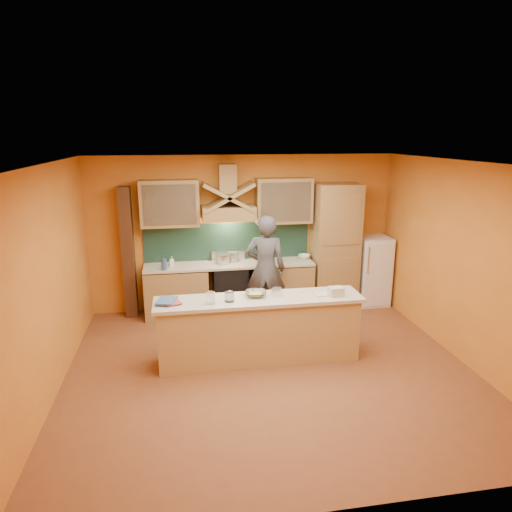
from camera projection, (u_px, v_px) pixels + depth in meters
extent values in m
cube|color=brown|center=(270.00, 369.00, 6.31)|extent=(5.50, 5.00, 0.01)
cube|color=white|center=(272.00, 163.00, 5.58)|extent=(5.50, 5.00, 0.01)
cube|color=orange|center=(244.00, 233.00, 8.32)|extent=(5.50, 0.02, 2.80)
cube|color=orange|center=(334.00, 365.00, 3.56)|extent=(5.50, 0.02, 2.80)
cube|color=orange|center=(48.00, 284.00, 5.50)|extent=(0.02, 5.00, 2.80)
cube|color=orange|center=(463.00, 263.00, 6.39)|extent=(0.02, 5.00, 2.80)
cube|color=#9F7B48|center=(177.00, 292.00, 8.09)|extent=(1.10, 0.60, 0.86)
cube|color=#9F7B48|center=(281.00, 287.00, 8.39)|extent=(1.10, 0.60, 0.86)
cube|color=beige|center=(230.00, 264.00, 8.12)|extent=(3.00, 0.62, 0.04)
cube|color=black|center=(230.00, 288.00, 8.24)|extent=(0.60, 0.58, 0.90)
cube|color=#173429|center=(228.00, 242.00, 8.30)|extent=(3.00, 0.03, 0.70)
cube|color=#9F7B48|center=(228.00, 213.00, 7.93)|extent=(0.92, 0.50, 0.24)
cube|color=#9F7B48|center=(227.00, 179.00, 7.87)|extent=(0.30, 0.30, 0.50)
cube|color=#9F7B48|center=(170.00, 203.00, 7.79)|extent=(1.00, 0.35, 0.80)
cube|color=#9F7B48|center=(284.00, 201.00, 8.12)|extent=(1.00, 0.35, 0.80)
cube|color=#9F7B48|center=(335.00, 246.00, 8.37)|extent=(0.80, 0.60, 2.30)
cube|color=white|center=(372.00, 270.00, 8.62)|extent=(0.58, 0.60, 1.30)
cube|color=#472816|center=(128.00, 253.00, 7.92)|extent=(0.20, 0.30, 2.30)
cube|color=tan|center=(259.00, 331.00, 6.46)|extent=(2.80, 0.55, 0.88)
cube|color=beige|center=(259.00, 300.00, 6.34)|extent=(2.90, 0.62, 0.05)
imported|color=#4C4C51|center=(266.00, 269.00, 7.77)|extent=(0.76, 0.58, 1.85)
cylinder|color=silver|center=(223.00, 260.00, 8.11)|extent=(0.24, 0.24, 0.18)
cylinder|color=#AEAFB5|center=(233.00, 258.00, 8.22)|extent=(0.23, 0.23, 0.15)
imported|color=white|center=(172.00, 261.00, 7.95)|extent=(0.08, 0.09, 0.17)
imported|color=#324C89|center=(164.00, 263.00, 7.69)|extent=(0.14, 0.14, 0.26)
imported|color=white|center=(304.00, 256.00, 8.43)|extent=(0.26, 0.26, 0.07)
cube|color=silver|center=(266.00, 260.00, 8.15)|extent=(0.30, 0.24, 0.11)
imported|color=#B44540|center=(164.00, 303.00, 6.09)|extent=(0.29, 0.34, 0.03)
imported|color=#405B8E|center=(158.00, 300.00, 6.15)|extent=(0.31, 0.37, 0.02)
cylinder|color=white|center=(210.00, 298.00, 6.10)|extent=(0.15, 0.15, 0.16)
cylinder|color=silver|center=(229.00, 297.00, 6.18)|extent=(0.17, 0.17, 0.13)
cube|color=white|center=(277.00, 293.00, 6.39)|extent=(0.15, 0.15, 0.10)
imported|color=silver|center=(256.00, 294.00, 6.39)|extent=(0.32, 0.32, 0.07)
cube|color=beige|center=(323.00, 294.00, 6.46)|extent=(0.26, 0.21, 0.02)
cube|color=beige|center=(336.00, 292.00, 6.40)|extent=(0.21, 0.17, 0.13)
cube|color=beige|center=(335.00, 291.00, 6.46)|extent=(0.21, 0.19, 0.10)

